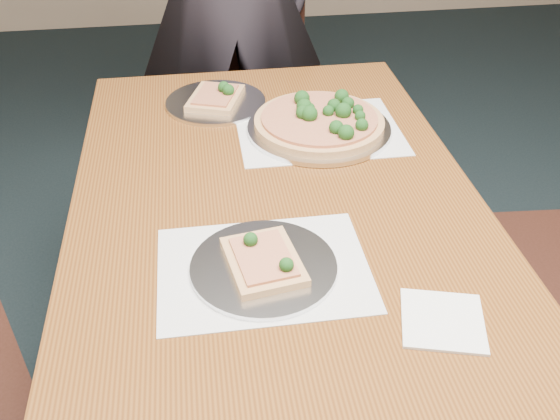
{
  "coord_description": "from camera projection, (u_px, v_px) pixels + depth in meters",
  "views": [
    {
      "loc": [
        -0.31,
        -0.46,
        1.54
      ],
      "look_at": [
        -0.16,
        0.61,
        0.75
      ],
      "focal_mm": 40.0,
      "sensor_mm": 36.0,
      "label": 1
    }
  ],
  "objects": [
    {
      "name": "dining_table",
      "position": [
        280.0,
        243.0,
        1.4
      ],
      "size": [
        0.9,
        1.5,
        0.75
      ],
      "color": "#5A2F12",
      "rests_on": "ground"
    },
    {
      "name": "chair_far",
      "position": [
        247.0,
        84.0,
        2.41
      ],
      "size": [
        0.52,
        0.52,
        0.91
      ],
      "rotation": [
        0.0,
        0.0,
        -0.27
      ],
      "color": "black",
      "rests_on": "ground"
    },
    {
      "name": "placemat_main",
      "position": [
        319.0,
        130.0,
        1.63
      ],
      "size": [
        0.42,
        0.32,
        0.0
      ],
      "primitive_type": "cube",
      "color": "white",
      "rests_on": "dining_table"
    },
    {
      "name": "placemat_near",
      "position": [
        264.0,
        269.0,
        1.19
      ],
      "size": [
        0.4,
        0.3,
        0.0
      ],
      "primitive_type": "cube",
      "color": "white",
      "rests_on": "dining_table"
    },
    {
      "name": "pizza_pan",
      "position": [
        320.0,
        122.0,
        1.61
      ],
      "size": [
        0.37,
        0.37,
        0.07
      ],
      "color": "silver",
      "rests_on": "dining_table"
    },
    {
      "name": "slice_plate_near",
      "position": [
        264.0,
        264.0,
        1.18
      ],
      "size": [
        0.28,
        0.28,
        0.05
      ],
      "color": "silver",
      "rests_on": "dining_table"
    },
    {
      "name": "slice_plate_far",
      "position": [
        216.0,
        100.0,
        1.75
      ],
      "size": [
        0.28,
        0.28,
        0.06
      ],
      "color": "silver",
      "rests_on": "dining_table"
    },
    {
      "name": "napkin",
      "position": [
        443.0,
        321.0,
        1.07
      ],
      "size": [
        0.17,
        0.17,
        0.01
      ],
      "primitive_type": "cube",
      "rotation": [
        0.0,
        0.0,
        -0.27
      ],
      "color": "white",
      "rests_on": "dining_table"
    }
  ]
}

